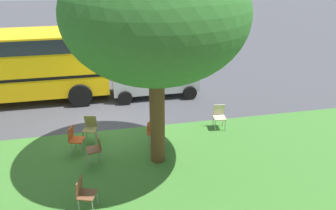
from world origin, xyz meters
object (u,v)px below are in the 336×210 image
(chair_5, at_px, (75,138))
(street_tree, at_px, (156,16))
(chair_1, at_px, (95,147))
(chair_4, at_px, (219,115))
(chair_0, at_px, (84,192))
(chair_3, at_px, (154,131))
(chair_2, at_px, (90,127))
(parked_car, at_px, (155,77))

(chair_5, bearing_deg, street_tree, 159.01)
(chair_1, relative_size, chair_4, 1.00)
(chair_4, bearing_deg, chair_5, 6.91)
(street_tree, height_order, chair_0, street_tree)
(chair_0, xyz_separation_m, chair_3, (-2.13, -2.61, 0.00))
(chair_4, bearing_deg, chair_2, -0.27)
(chair_1, distance_m, chair_5, 0.94)
(chair_2, height_order, parked_car, parked_car)
(street_tree, relative_size, chair_2, 6.93)
(chair_0, relative_size, chair_2, 1.00)
(street_tree, height_order, chair_4, street_tree)
(chair_4, height_order, chair_5, same)
(chair_3, xyz_separation_m, parked_car, (-0.77, -4.25, 0.32))
(chair_0, xyz_separation_m, chair_1, (-0.27, -2.01, 0.00))
(street_tree, xyz_separation_m, parked_car, (-0.80, -5.12, -3.49))
(chair_3, bearing_deg, street_tree, 88.34)
(chair_2, xyz_separation_m, chair_3, (-2.04, 0.71, 0.00))
(chair_2, bearing_deg, chair_3, 160.79)
(parked_car, bearing_deg, chair_4, 115.71)
(street_tree, bearing_deg, chair_2, -38.08)
(street_tree, xyz_separation_m, chair_2, (2.01, -1.58, -3.80))
(chair_4, distance_m, chair_5, 5.03)
(chair_1, distance_m, chair_4, 4.54)
(chair_2, relative_size, chair_4, 1.00)
(street_tree, relative_size, chair_4, 6.93)
(street_tree, distance_m, chair_5, 4.64)
(street_tree, xyz_separation_m, chair_3, (-0.03, -0.87, -3.80))
(chair_2, distance_m, parked_car, 4.53)
(chair_0, distance_m, chair_4, 5.68)
(parked_car, bearing_deg, chair_1, 61.48)
(street_tree, bearing_deg, parked_car, -98.87)
(chair_2, height_order, chair_5, same)
(chair_3, height_order, chair_5, same)
(chair_4, xyz_separation_m, parked_car, (1.72, -3.56, 0.32))
(chair_0, relative_size, parked_car, 0.24)
(chair_4, bearing_deg, chair_3, 15.48)
(chair_4, xyz_separation_m, chair_5, (4.99, 0.61, 0.00))
(chair_2, xyz_separation_m, chair_4, (-4.53, 0.02, 0.00))
(street_tree, height_order, chair_3, street_tree)
(chair_1, bearing_deg, street_tree, 171.74)
(chair_1, distance_m, parked_car, 5.53)
(chair_1, relative_size, parked_car, 0.24)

